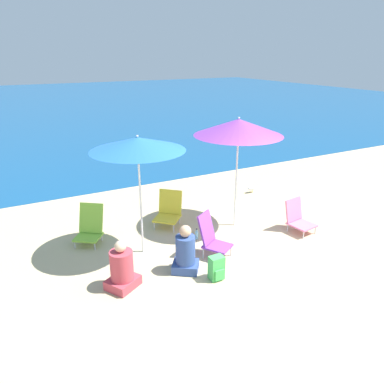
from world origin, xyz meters
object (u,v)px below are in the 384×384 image
at_px(beach_chair_yellow, 169,210).
at_px(person_seated_far, 185,253).
at_px(backpack_green, 217,268).
at_px(beach_umbrella_blue, 138,144).
at_px(beach_chair_purple, 212,237).
at_px(beach_umbrella_purple, 239,127).
at_px(beach_chair_pink, 298,217).
at_px(water_bottle, 197,235).
at_px(seagull, 252,188).
at_px(beach_chair_lime, 90,226).
at_px(person_seated_near, 122,269).

relative_size(beach_chair_yellow, person_seated_far, 0.88).
bearing_deg(backpack_green, beach_umbrella_blue, 117.64).
bearing_deg(beach_chair_purple, beach_umbrella_purple, 7.01).
height_order(beach_umbrella_purple, beach_chair_pink, beach_umbrella_purple).
distance_m(beach_chair_purple, water_bottle, 0.78).
bearing_deg(seagull, backpack_green, -134.38).
relative_size(beach_umbrella_blue, beach_chair_yellow, 2.94).
height_order(beach_umbrella_purple, beach_chair_purple, beach_umbrella_purple).
distance_m(beach_chair_lime, backpack_green, 2.79).
bearing_deg(person_seated_far, beach_chair_pink, -48.94).
relative_size(beach_chair_purple, beach_chair_pink, 1.21).
distance_m(beach_umbrella_blue, beach_umbrella_purple, 2.23).
bearing_deg(person_seated_far, beach_chair_purple, -34.39).
xyz_separation_m(person_seated_near, water_bottle, (1.87, 0.91, -0.24)).
relative_size(beach_chair_lime, person_seated_near, 0.92).
relative_size(beach_umbrella_purple, water_bottle, 10.57).
relative_size(person_seated_near, backpack_green, 1.99).
bearing_deg(beach_umbrella_blue, beach_umbrella_purple, 4.36).
bearing_deg(beach_chair_pink, water_bottle, 153.78).
bearing_deg(beach_umbrella_blue, beach_chair_yellow, 42.48).
relative_size(beach_umbrella_blue, beach_chair_lime, 2.94).
bearing_deg(beach_chair_lime, beach_chair_pink, 14.95).
relative_size(beach_chair_pink, water_bottle, 3.05).
bearing_deg(seagull, beach_chair_lime, -170.48).
relative_size(beach_chair_yellow, seagull, 2.86).
height_order(beach_umbrella_blue, backpack_green, beach_umbrella_blue).
bearing_deg(beach_chair_lime, beach_chair_yellow, 36.01).
bearing_deg(person_seated_near, beach_chair_yellow, 106.80).
height_order(beach_umbrella_blue, person_seated_near, beach_umbrella_blue).
distance_m(beach_chair_yellow, person_seated_far, 1.92).
distance_m(beach_umbrella_blue, seagull, 4.57).
xyz_separation_m(person_seated_far, seagull, (3.37, 2.62, -0.21)).
xyz_separation_m(beach_chair_pink, person_seated_near, (-3.95, -0.24, 0.02)).
distance_m(beach_umbrella_purple, seagull, 2.96).
distance_m(beach_chair_lime, beach_chair_pink, 4.32).
relative_size(beach_chair_pink, seagull, 2.56).
bearing_deg(beach_chair_purple, person_seated_far, 168.79).
bearing_deg(beach_chair_yellow, person_seated_near, -89.52).
xyz_separation_m(beach_umbrella_purple, backpack_green, (-1.46, -1.62, -1.97)).
distance_m(person_seated_far, water_bottle, 1.25).
bearing_deg(seagull, beach_chair_yellow, -164.79).
relative_size(beach_chair_lime, backpack_green, 1.83).
xyz_separation_m(beach_umbrella_purple, beach_chair_lime, (-3.00, 0.70, -1.83)).
distance_m(beach_chair_pink, seagull, 2.40).
bearing_deg(beach_umbrella_blue, person_seated_far, -67.19).
xyz_separation_m(beach_chair_pink, water_bottle, (-2.08, 0.67, -0.22)).
height_order(beach_umbrella_blue, beach_chair_pink, beach_umbrella_blue).
distance_m(beach_chair_purple, seagull, 3.60).
bearing_deg(seagull, person_seated_near, -150.18).
height_order(beach_chair_lime, water_bottle, beach_chair_lime).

